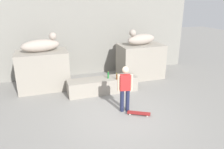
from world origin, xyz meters
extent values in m
plane|color=gray|center=(0.00, 0.00, 0.00)|extent=(40.00, 40.00, 0.00)
cube|color=gray|center=(0.00, 5.21, 2.93)|extent=(11.15, 0.60, 5.85)
cube|color=gray|center=(-2.35, 3.57, 0.84)|extent=(2.16, 1.38, 1.68)
cube|color=gray|center=(2.35, 3.57, 0.84)|extent=(2.16, 1.38, 1.68)
ellipsoid|color=#A8998D|center=(-2.35, 3.57, 1.94)|extent=(1.68, 0.86, 0.52)
sphere|color=#A8998D|center=(-1.81, 3.68, 2.30)|extent=(0.32, 0.32, 0.32)
ellipsoid|color=#A8998D|center=(2.35, 3.57, 1.94)|extent=(1.69, 0.94, 0.52)
sphere|color=#A8998D|center=(1.81, 3.44, 2.30)|extent=(0.32, 0.32, 0.32)
cube|color=gray|center=(0.00, 2.31, 0.31)|extent=(2.96, 0.76, 0.62)
cylinder|color=#1E233F|center=(0.38, 0.45, 0.41)|extent=(0.14, 0.14, 0.82)
cylinder|color=#1E233F|center=(0.18, 0.49, 0.41)|extent=(0.14, 0.14, 0.82)
cube|color=#B22626|center=(0.28, 0.47, 1.10)|extent=(0.39, 0.27, 0.56)
sphere|color=beige|center=(0.28, 0.47, 1.55)|extent=(0.23, 0.23, 0.23)
cylinder|color=beige|center=(0.50, 0.42, 1.09)|extent=(0.09, 0.09, 0.58)
cylinder|color=beige|center=(0.06, 0.52, 1.09)|extent=(0.09, 0.09, 0.58)
cube|color=maroon|center=(0.65, 0.05, 0.07)|extent=(0.79, 0.57, 0.02)
cylinder|color=white|center=(0.35, 0.14, 0.03)|extent=(0.06, 0.05, 0.06)
cylinder|color=white|center=(0.42, 0.26, 0.03)|extent=(0.06, 0.05, 0.06)
cylinder|color=white|center=(0.87, -0.16, 0.03)|extent=(0.06, 0.05, 0.06)
cylinder|color=white|center=(0.94, -0.04, 0.03)|extent=(0.06, 0.05, 0.06)
cylinder|color=#1E722D|center=(0.24, 2.27, 0.75)|extent=(0.07, 0.07, 0.24)
cylinder|color=#1E722D|center=(0.24, 2.27, 0.90)|extent=(0.03, 0.03, 0.06)
cylinder|color=yellow|center=(0.24, 2.27, 0.93)|extent=(0.04, 0.04, 0.01)
cylinder|color=#593314|center=(0.54, 2.04, 0.72)|extent=(0.06, 0.06, 0.20)
cylinder|color=#593314|center=(0.54, 2.04, 0.85)|extent=(0.03, 0.03, 0.06)
cylinder|color=yellow|center=(0.54, 2.04, 0.89)|extent=(0.03, 0.03, 0.01)
camera|label=1|loc=(-2.34, -5.98, 3.84)|focal=34.86mm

